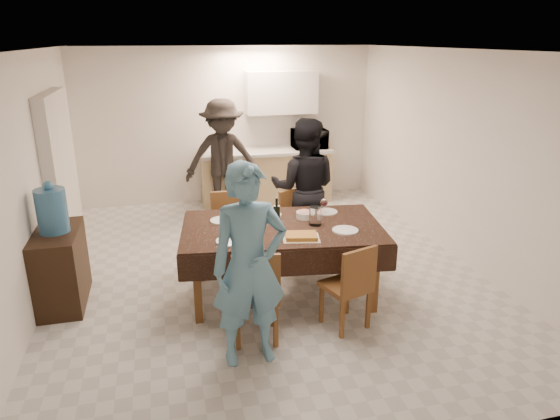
{
  "coord_description": "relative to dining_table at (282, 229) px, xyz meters",
  "views": [
    {
      "loc": [
        -1.17,
        -5.47,
        2.73
      ],
      "look_at": [
        0.11,
        -0.3,
        0.88
      ],
      "focal_mm": 32.0,
      "sensor_mm": 36.0,
      "label": 1
    }
  ],
  "objects": [
    {
      "name": "water_jug",
      "position": [
        -2.33,
        0.4,
        0.27
      ],
      "size": [
        0.31,
        0.31,
        0.46
      ],
      "primitive_type": "cylinder",
      "color": "teal",
      "rests_on": "console"
    },
    {
      "name": "kitchen_base_cabinet",
      "position": [
        0.55,
        3.34,
        -0.36
      ],
      "size": [
        2.2,
        0.6,
        0.86
      ],
      "primitive_type": "cube",
      "color": "tan",
      "rests_on": "floor"
    },
    {
      "name": "stub_partition",
      "position": [
        -2.47,
        1.86,
        0.26
      ],
      "size": [
        0.15,
        1.4,
        2.1
      ],
      "primitive_type": "cube",
      "color": "beige",
      "rests_on": "floor"
    },
    {
      "name": "wine_bottle",
      "position": [
        -0.05,
        0.05,
        0.19
      ],
      "size": [
        0.08,
        0.08,
        0.3
      ],
      "primitive_type": null,
      "color": "black",
      "rests_on": "dining_table"
    },
    {
      "name": "microwave",
      "position": [
        1.32,
        3.34,
        0.28
      ],
      "size": [
        0.58,
        0.39,
        0.32
      ],
      "primitive_type": "imported",
      "rotation": [
        0.0,
        0.0,
        3.14
      ],
      "color": "silver",
      "rests_on": "kitchen_worktop"
    },
    {
      "name": "chair_far_left",
      "position": [
        -0.45,
        0.66,
        -0.2
      ],
      "size": [
        0.46,
        0.46,
        0.52
      ],
      "rotation": [
        0.0,
        0.0,
        3.08
      ],
      "color": "brown",
      "rests_on": "floor"
    },
    {
      "name": "water_pitcher",
      "position": [
        0.35,
        -0.05,
        0.14
      ],
      "size": [
        0.13,
        0.13,
        0.2
      ],
      "primitive_type": "cylinder",
      "color": "white",
      "rests_on": "dining_table"
    },
    {
      "name": "wine_glass_c",
      "position": [
        -0.2,
        0.3,
        0.13
      ],
      "size": [
        0.09,
        0.09,
        0.19
      ],
      "primitive_type": null,
      "color": "white",
      "rests_on": "dining_table"
    },
    {
      "name": "plate_near_left",
      "position": [
        -0.6,
        -0.3,
        0.05
      ],
      "size": [
        0.29,
        0.29,
        0.02
      ],
      "primitive_type": "cylinder",
      "color": "white",
      "rests_on": "dining_table"
    },
    {
      "name": "wine_glass_a",
      "position": [
        -0.55,
        -0.25,
        0.14
      ],
      "size": [
        0.09,
        0.09,
        0.2
      ],
      "primitive_type": null,
      "color": "white",
      "rests_on": "dining_table"
    },
    {
      "name": "mushroom_dish",
      "position": [
        -0.05,
        0.28,
        0.06
      ],
      "size": [
        0.2,
        0.2,
        0.04
      ],
      "primitive_type": "cylinder",
      "color": "white",
      "rests_on": "dining_table"
    },
    {
      "name": "wine_glass_b",
      "position": [
        0.55,
        0.25,
        0.13
      ],
      "size": [
        0.08,
        0.08,
        0.19
      ],
      "primitive_type": null,
      "color": "white",
      "rests_on": "dining_table"
    },
    {
      "name": "upper_cabinet",
      "position": [
        0.85,
        3.48,
        1.06
      ],
      "size": [
        1.2,
        0.34,
        0.7
      ],
      "primitive_type": "cube",
      "color": "silver",
      "rests_on": "wall_back"
    },
    {
      "name": "wall_right",
      "position": [
        2.45,
        0.66,
        0.51
      ],
      "size": [
        0.02,
        6.0,
        2.6
      ],
      "primitive_type": "cube",
      "color": "silver",
      "rests_on": "floor"
    },
    {
      "name": "wall_left",
      "position": [
        -2.55,
        0.66,
        0.51
      ],
      "size": [
        0.02,
        6.0,
        2.6
      ],
      "primitive_type": "cube",
      "color": "silver",
      "rests_on": "floor"
    },
    {
      "name": "plate_far_left",
      "position": [
        -0.6,
        0.3,
        0.05
      ],
      "size": [
        0.27,
        0.27,
        0.02
      ],
      "primitive_type": "cylinder",
      "color": "white",
      "rests_on": "dining_table"
    },
    {
      "name": "kitchen_worktop",
      "position": [
        0.55,
        3.34,
        0.1
      ],
      "size": [
        2.24,
        0.64,
        0.05
      ],
      "primitive_type": "cube",
      "color": "beige",
      "rests_on": "kitchen_base_cabinet"
    },
    {
      "name": "console",
      "position": [
        -2.33,
        0.4,
        -0.37
      ],
      "size": [
        0.45,
        0.89,
        0.82
      ],
      "primitive_type": "cube",
      "color": "black",
      "rests_on": "floor"
    },
    {
      "name": "chair_near_left",
      "position": [
        -0.45,
        -0.84,
        -0.21
      ],
      "size": [
        0.48,
        0.48,
        0.51
      ],
      "rotation": [
        0.0,
        0.0,
        -0.12
      ],
      "color": "brown",
      "rests_on": "floor"
    },
    {
      "name": "floor",
      "position": [
        -0.05,
        0.66,
        -0.79
      ],
      "size": [
        5.0,
        6.0,
        0.02
      ],
      "primitive_type": "cube",
      "color": "silver",
      "rests_on": "ground"
    },
    {
      "name": "person_kitchen",
      "position": [
        -0.25,
        2.89,
        0.14
      ],
      "size": [
        1.19,
        0.69,
        1.85
      ],
      "primitive_type": "imported",
      "color": "black",
      "rests_on": "floor"
    },
    {
      "name": "wall_back",
      "position": [
        -0.05,
        3.66,
        0.51
      ],
      "size": [
        5.0,
        0.02,
        2.6
      ],
      "primitive_type": "cube",
      "color": "silver",
      "rests_on": "floor"
    },
    {
      "name": "dining_table",
      "position": [
        0.0,
        0.0,
        0.0
      ],
      "size": [
        2.25,
        1.49,
        0.82
      ],
      "rotation": [
        0.0,
        0.0,
        -0.13
      ],
      "color": "black",
      "rests_on": "floor"
    },
    {
      "name": "wall_front",
      "position": [
        -0.05,
        -2.34,
        0.51
      ],
      "size": [
        5.0,
        0.02,
        2.6
      ],
      "primitive_type": "cube",
      "color": "silver",
      "rests_on": "floor"
    },
    {
      "name": "ceiling",
      "position": [
        -0.05,
        0.66,
        1.81
      ],
      "size": [
        5.0,
        6.0,
        0.02
      ],
      "primitive_type": "cube",
      "color": "white",
      "rests_on": "wall_back"
    },
    {
      "name": "savoury_tart",
      "position": [
        0.1,
        -0.38,
        0.06
      ],
      "size": [
        0.41,
        0.34,
        0.05
      ],
      "primitive_type": "cube",
      "rotation": [
        0.0,
        0.0,
        -0.2
      ],
      "color": "gold",
      "rests_on": "dining_table"
    },
    {
      "name": "salad_bowl",
      "position": [
        0.3,
        0.18,
        0.07
      ],
      "size": [
        0.19,
        0.19,
        0.07
      ],
      "primitive_type": "cylinder",
      "color": "white",
      "rests_on": "dining_table"
    },
    {
      "name": "person_far",
      "position": [
        0.55,
        1.05,
        0.11
      ],
      "size": [
        1.06,
        0.94,
        1.8
      ],
      "primitive_type": "imported",
      "rotation": [
        0.0,
        0.0,
        2.78
      ],
      "color": "black",
      "rests_on": "floor"
    },
    {
      "name": "plate_far_right",
      "position": [
        0.6,
        0.3,
        0.05
      ],
      "size": [
        0.25,
        0.25,
        0.01
      ],
      "primitive_type": "cylinder",
      "color": "white",
      "rests_on": "dining_table"
    },
    {
      "name": "chair_near_right",
      "position": [
        0.45,
        -0.83,
        -0.24
      ],
      "size": [
        0.51,
        0.52,
        0.48
      ],
      "rotation": [
        0.0,
        0.0,
        0.32
      ],
      "color": "brown",
      "rests_on": "floor"
    },
    {
      "name": "chair_far_right",
      "position": [
        0.45,
        0.66,
        -0.21
      ],
      "size": [
        0.58,
        0.6,
        0.51
      ],
      "rotation": [
        0.0,
        0.0,
        3.63
      ],
      "color": "brown",
      "rests_on": "floor"
    },
    {
      "name": "person_near",
      "position": [
        -0.55,
        -1.05,
        0.11
      ],
      "size": [
        0.68,
        0.48,
        1.8
      ],
      "primitive_type": "imported",
      "rotation": [
        0.0,
        0.0,
        0.07
      ],
      "color": "#5E94B2",
      "rests_on": "floor"
    },
    {
      "name": "plate_near_right",
      "position": [
        0.6,
        -0.3,
        0.05
      ],
      "size": [
        0.27,
        0.27,
        0.02
      ],
      "primitive_type": "cylinder",
      "color": "white",
      "rests_on": "dining_table"
    }
  ]
}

